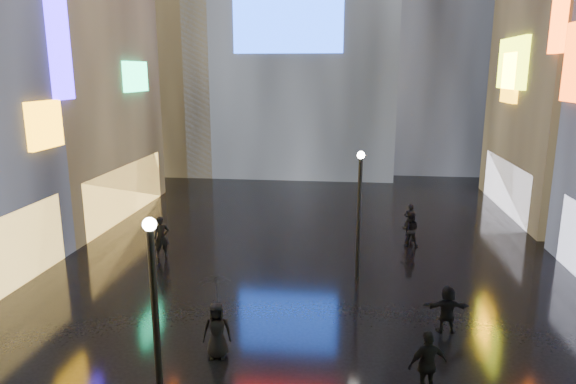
# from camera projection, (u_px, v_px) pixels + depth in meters

# --- Properties ---
(ground) EXTENTS (140.00, 140.00, 0.00)m
(ground) POSITION_uv_depth(u_px,v_px,m) (309.00, 260.00, 22.84)
(ground) COLOR black
(ground) RESTS_ON ground
(building_left_far) EXTENTS (10.28, 12.00, 22.00)m
(building_left_far) POSITION_uv_depth(u_px,v_px,m) (28.00, 19.00, 27.98)
(building_left_far) COLOR black
(building_left_far) RESTS_ON ground
(tower_flank_left) EXTENTS (10.00, 10.00, 26.00)m
(tower_flank_left) POSITION_uv_depth(u_px,v_px,m) (164.00, 13.00, 42.75)
(tower_flank_left) COLOR black
(tower_flank_left) RESTS_ON ground
(lamp_near) EXTENTS (0.30, 0.30, 5.20)m
(lamp_near) POSITION_uv_depth(u_px,v_px,m) (155.00, 316.00, 11.31)
(lamp_near) COLOR black
(lamp_near) RESTS_ON ground
(lamp_far) EXTENTS (0.30, 0.30, 5.20)m
(lamp_far) POSITION_uv_depth(u_px,v_px,m) (359.00, 208.00, 20.30)
(lamp_far) COLOR black
(lamp_far) RESTS_ON ground
(pedestrian_3) EXTENTS (1.16, 0.81, 1.82)m
(pedestrian_3) POSITION_uv_depth(u_px,v_px,m) (428.00, 364.00, 13.09)
(pedestrian_3) COLOR black
(pedestrian_3) RESTS_ON ground
(pedestrian_4) EXTENTS (0.91, 0.67, 1.70)m
(pedestrian_4) POSITION_uv_depth(u_px,v_px,m) (217.00, 330.00, 14.93)
(pedestrian_4) COLOR black
(pedestrian_4) RESTS_ON ground
(pedestrian_5) EXTENTS (1.50, 0.59, 1.58)m
(pedestrian_5) POSITION_uv_depth(u_px,v_px,m) (447.00, 309.00, 16.40)
(pedestrian_5) COLOR black
(pedestrian_5) RESTS_ON ground
(pedestrian_6) EXTENTS (0.82, 0.74, 1.89)m
(pedestrian_6) POSITION_uv_depth(u_px,v_px,m) (162.00, 237.00, 23.00)
(pedestrian_6) COLOR black
(pedestrian_6) RESTS_ON ground
(pedestrian_7) EXTENTS (0.86, 0.71, 1.65)m
(pedestrian_7) POSITION_uv_depth(u_px,v_px,m) (410.00, 230.00, 24.54)
(pedestrian_7) COLOR black
(pedestrian_7) RESTS_ON ground
(umbrella_2) EXTENTS (1.26, 1.27, 0.83)m
(umbrella_2) POSITION_uv_depth(u_px,v_px,m) (216.00, 290.00, 14.64)
(umbrella_2) COLOR black
(umbrella_2) RESTS_ON pedestrian_4
(pedestrian_8) EXTENTS (0.63, 0.44, 1.63)m
(pedestrian_8) POSITION_uv_depth(u_px,v_px,m) (410.00, 220.00, 26.21)
(pedestrian_8) COLOR black
(pedestrian_8) RESTS_ON ground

